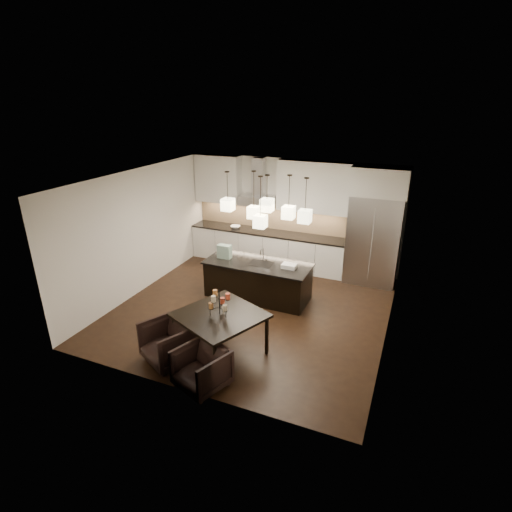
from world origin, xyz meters
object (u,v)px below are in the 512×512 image
at_px(island_body, 258,281).
at_px(dining_table, 221,334).
at_px(armchair_left, 168,342).
at_px(armchair_right, 201,369).
at_px(refrigerator, 373,240).

distance_m(island_body, dining_table, 2.22).
bearing_deg(armchair_left, island_body, 106.25).
relative_size(dining_table, armchair_right, 1.76).
bearing_deg(dining_table, armchair_left, -119.56).
bearing_deg(armchair_right, refrigerator, 90.09).
relative_size(refrigerator, armchair_right, 2.91).
bearing_deg(dining_table, refrigerator, 87.24).
bearing_deg(island_body, armchair_right, -82.95).
bearing_deg(armchair_left, refrigerator, 85.94).
distance_m(island_body, armchair_left, 2.80).
bearing_deg(refrigerator, dining_table, -116.34).
height_order(refrigerator, dining_table, refrigerator).
bearing_deg(refrigerator, island_body, -140.58).
height_order(refrigerator, armchair_left, refrigerator).
relative_size(refrigerator, dining_table, 1.65).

